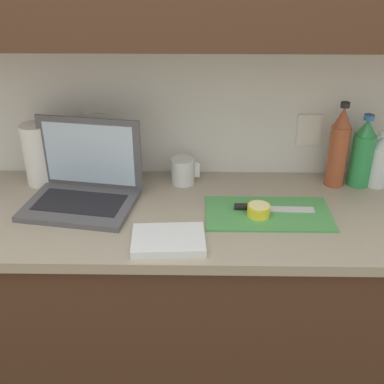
# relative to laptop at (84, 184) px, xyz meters

# --- Properties ---
(counter_unit) EXTENTS (2.01, 0.61, 0.89)m
(counter_unit) POSITION_rel_laptop_xyz_m (0.19, -0.07, -0.50)
(counter_unit) COLOR #472D1E
(counter_unit) RESTS_ON ground_plane
(laptop) EXTENTS (0.40, 0.32, 0.28)m
(laptop) POSITION_rel_laptop_xyz_m (0.00, 0.00, 0.00)
(laptop) COLOR #515156
(laptop) RESTS_ON counter_unit
(cutting_board) EXTENTS (0.42, 0.22, 0.01)m
(cutting_board) POSITION_rel_laptop_xyz_m (0.63, -0.09, -0.06)
(cutting_board) COLOR #4C9E51
(cutting_board) RESTS_ON counter_unit
(knife) EXTENTS (0.27, 0.04, 0.02)m
(knife) POSITION_rel_laptop_xyz_m (0.60, -0.07, -0.05)
(knife) COLOR silver
(knife) RESTS_ON cutting_board
(lemon_half_cut) EXTENTS (0.08, 0.08, 0.04)m
(lemon_half_cut) POSITION_rel_laptop_xyz_m (0.59, -0.11, -0.04)
(lemon_half_cut) COLOR yellow
(lemon_half_cut) RESTS_ON cutting_board
(bottle_green_soda) EXTENTS (0.07, 0.07, 0.32)m
(bottle_green_soda) POSITION_rel_laptop_xyz_m (0.90, 0.14, 0.08)
(bottle_green_soda) COLOR #A34C2D
(bottle_green_soda) RESTS_ON counter_unit
(bottle_oil_tall) EXTENTS (0.08, 0.08, 0.27)m
(bottle_oil_tall) POSITION_rel_laptop_xyz_m (0.99, 0.14, 0.06)
(bottle_oil_tall) COLOR #2D934C
(bottle_oil_tall) RESTS_ON counter_unit
(bottle_water_clear) EXTENTS (0.08, 0.08, 0.21)m
(bottle_water_clear) POSITION_rel_laptop_xyz_m (1.05, 0.14, 0.03)
(bottle_water_clear) COLOR silver
(bottle_water_clear) RESTS_ON counter_unit
(measuring_cup) EXTENTS (0.11, 0.09, 0.10)m
(measuring_cup) POSITION_rel_laptop_xyz_m (0.34, 0.14, -0.02)
(measuring_cup) COLOR silver
(measuring_cup) RESTS_ON counter_unit
(paper_towel_roll) EXTENTS (0.10, 0.10, 0.23)m
(paper_towel_roll) POSITION_rel_laptop_xyz_m (-0.19, 0.14, 0.05)
(paper_towel_roll) COLOR white
(paper_towel_roll) RESTS_ON counter_unit
(dish_towel) EXTENTS (0.23, 0.17, 0.02)m
(dish_towel) POSITION_rel_laptop_xyz_m (0.31, -0.26, -0.05)
(dish_towel) COLOR white
(dish_towel) RESTS_ON counter_unit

